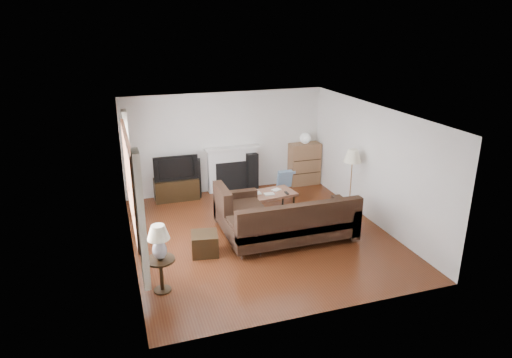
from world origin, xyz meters
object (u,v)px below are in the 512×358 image
object	(u,v)px
tv_stand	(176,189)
floor_lamp	(351,182)
sectional_sofa	(293,221)
bookshelf	(304,164)
coffee_table	(268,203)
side_table	(162,275)

from	to	relation	value
tv_stand	floor_lamp	xyz separation A→B (m)	(3.52, -2.11, 0.49)
sectional_sofa	bookshelf	bearing A→B (deg)	62.28
sectional_sofa	coffee_table	distance (m)	1.51
coffee_table	bookshelf	bearing A→B (deg)	36.70
bookshelf	coffee_table	size ratio (longest dim) A/B	0.91
sectional_sofa	floor_lamp	bearing A→B (deg)	26.11
coffee_table	side_table	distance (m)	3.62
sectional_sofa	tv_stand	bearing A→B (deg)	121.32
side_table	coffee_table	bearing A→B (deg)	42.47
tv_stand	sectional_sofa	size ratio (longest dim) A/B	0.39
tv_stand	bookshelf	size ratio (longest dim) A/B	0.95
coffee_table	side_table	world-z (taller)	side_table
tv_stand	bookshelf	bearing A→B (deg)	0.77
bookshelf	coffee_table	bearing A→B (deg)	-135.90
bookshelf	sectional_sofa	world-z (taller)	bookshelf
coffee_table	floor_lamp	world-z (taller)	floor_lamp
bookshelf	floor_lamp	xyz separation A→B (m)	(0.14, -2.16, 0.20)
bookshelf	tv_stand	bearing A→B (deg)	-179.23
sectional_sofa	side_table	bearing A→B (deg)	-160.34
coffee_table	floor_lamp	distance (m)	1.89
bookshelf	coffee_table	xyz separation A→B (m)	(-1.55, -1.50, -0.31)
sectional_sofa	side_table	distance (m)	2.81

